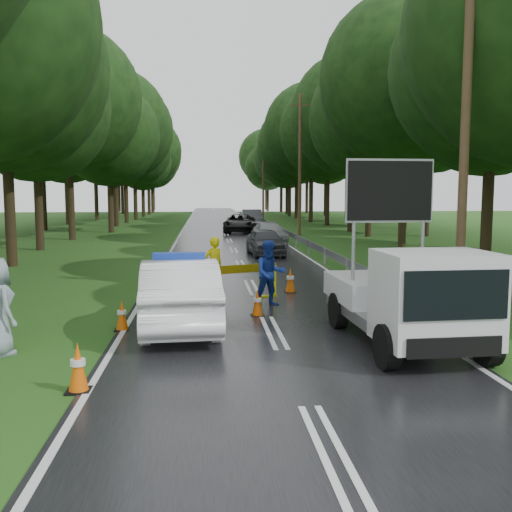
{
  "coord_description": "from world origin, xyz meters",
  "views": [
    {
      "loc": [
        -1.48,
        -12.4,
        3.13
      ],
      "look_at": [
        -0.05,
        3.82,
        1.3
      ],
      "focal_mm": 40.0,
      "sensor_mm": 36.0,
      "label": 1
    }
  ],
  "objects": [
    {
      "name": "queue_car_second",
      "position": [
        2.37,
        22.2,
        0.64
      ],
      "size": [
        2.09,
        4.51,
        1.28
      ],
      "primitive_type": "imported",
      "rotation": [
        0.0,
        0.0,
        0.07
      ],
      "color": "#989B9F",
      "rests_on": "ground"
    },
    {
      "name": "cone_near_left",
      "position": [
        -3.5,
        -3.51,
        0.39
      ],
      "size": [
        0.38,
        0.38,
        0.8
      ],
      "color": "black",
      "rests_on": "ground"
    },
    {
      "name": "cone_left_mid",
      "position": [
        -3.4,
        0.5,
        0.34
      ],
      "size": [
        0.33,
        0.33,
        0.71
      ],
      "color": "black",
      "rests_on": "ground"
    },
    {
      "name": "road",
      "position": [
        0.0,
        30.0,
        0.01
      ],
      "size": [
        7.0,
        140.0,
        0.02
      ],
      "primitive_type": "cube",
      "color": "black",
      "rests_on": "ground"
    },
    {
      "name": "cone_center",
      "position": [
        -0.2,
        1.7,
        0.34
      ],
      "size": [
        0.33,
        0.33,
        0.7
      ],
      "color": "black",
      "rests_on": "ground"
    },
    {
      "name": "civilian",
      "position": [
        0.27,
        3.0,
        0.91
      ],
      "size": [
        0.98,
        0.82,
        1.82
      ],
      "primitive_type": "imported",
      "rotation": [
        0.0,
        0.0,
        0.15
      ],
      "color": "navy",
      "rests_on": "ground"
    },
    {
      "name": "work_truck",
      "position": [
        2.56,
        -1.48,
        1.03
      ],
      "size": [
        2.33,
        4.86,
        3.8
      ],
      "rotation": [
        0.0,
        0.0,
        0.05
      ],
      "color": "gray",
      "rests_on": "ground"
    },
    {
      "name": "utility_pole_near",
      "position": [
        5.2,
        2.0,
        5.06
      ],
      "size": [
        1.4,
        0.24,
        10.0
      ],
      "color": "#483621",
      "rests_on": "ground"
    },
    {
      "name": "utility_pole_mid",
      "position": [
        5.2,
        28.0,
        5.06
      ],
      "size": [
        1.4,
        0.24,
        10.0
      ],
      "color": "#483621",
      "rests_on": "ground"
    },
    {
      "name": "utility_pole_far",
      "position": [
        5.2,
        54.0,
        5.06
      ],
      "size": [
        1.4,
        0.24,
        10.0
      ],
      "color": "#483621",
      "rests_on": "ground"
    },
    {
      "name": "cone_right",
      "position": [
        2.61,
        1.5,
        0.34
      ],
      "size": [
        0.33,
        0.33,
        0.7
      ],
      "color": "black",
      "rests_on": "ground"
    },
    {
      "name": "barrier",
      "position": [
        -0.57,
        3.9,
        0.78
      ],
      "size": [
        2.37,
        0.91,
        1.04
      ],
      "rotation": [
        0.0,
        0.0,
        0.35
      ],
      "color": "#EDFC0D",
      "rests_on": "ground"
    },
    {
      "name": "officer",
      "position": [
        -1.25,
        5.0,
        0.88
      ],
      "size": [
        0.77,
        0.71,
        1.77
      ],
      "primitive_type": "imported",
      "rotation": [
        0.0,
        0.0,
        3.72
      ],
      "color": "#FBF10D",
      "rests_on": "ground"
    },
    {
      "name": "ground",
      "position": [
        0.0,
        0.0,
        0.0
      ],
      "size": [
        160.0,
        160.0,
        0.0
      ],
      "primitive_type": "plane",
      "color": "#244C15",
      "rests_on": "ground"
    },
    {
      "name": "guardrail",
      "position": [
        3.7,
        29.67,
        0.55
      ],
      "size": [
        0.12,
        60.06,
        0.7
      ],
      "color": "gray",
      "rests_on": "ground"
    },
    {
      "name": "queue_car_fourth",
      "position": [
        2.6,
        38.03,
        0.79
      ],
      "size": [
        1.73,
        4.84,
        1.59
      ],
      "primitive_type": "imported",
      "rotation": [
        0.0,
        0.0,
        -0.01
      ],
      "color": "#3A3C41",
      "rests_on": "ground"
    },
    {
      "name": "queue_car_third",
      "position": [
        1.17,
        32.03,
        0.72
      ],
      "size": [
        2.93,
        5.39,
        1.44
      ],
      "primitive_type": "imported",
      "rotation": [
        0.0,
        0.0,
        -0.11
      ],
      "color": "black",
      "rests_on": "ground"
    },
    {
      "name": "cone_far",
      "position": [
        1.13,
        5.0,
        0.39
      ],
      "size": [
        0.38,
        0.38,
        0.8
      ],
      "color": "black",
      "rests_on": "ground"
    },
    {
      "name": "police_sedan",
      "position": [
        -2.1,
        0.63,
        0.8
      ],
      "size": [
        1.99,
        4.93,
        1.75
      ],
      "rotation": [
        0.0,
        0.0,
        3.21
      ],
      "color": "white",
      "rests_on": "ground"
    },
    {
      "name": "queue_car_first",
      "position": [
        1.45,
        15.65,
        0.67
      ],
      "size": [
        1.84,
        4.04,
        1.34
      ],
      "primitive_type": "imported",
      "rotation": [
        0.0,
        0.0,
        0.07
      ],
      "color": "#3B3D43",
      "rests_on": "ground"
    }
  ]
}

